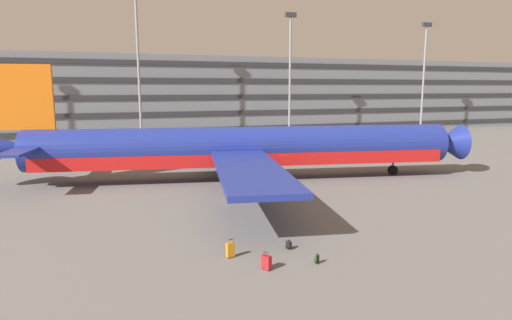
% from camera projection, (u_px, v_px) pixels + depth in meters
% --- Properties ---
extents(ground_plane, '(600.00, 600.00, 0.00)m').
position_uv_depth(ground_plane, '(288.00, 179.00, 39.40)').
color(ground_plane, slate).
extents(terminal_structure, '(145.62, 20.98, 13.61)m').
position_uv_depth(terminal_structure, '(193.00, 96.00, 81.65)').
color(terminal_structure, slate).
rests_on(terminal_structure, ground_plane).
extents(airliner, '(43.22, 35.34, 10.16)m').
position_uv_depth(airliner, '(241.00, 149.00, 38.74)').
color(airliner, navy).
rests_on(airliner, ground_plane).
extents(light_mast_left, '(1.80, 0.50, 25.03)m').
position_uv_depth(light_mast_left, '(137.00, 45.00, 60.47)').
color(light_mast_left, gray).
rests_on(light_mast_left, ground_plane).
extents(light_mast_center_left, '(1.80, 0.50, 19.87)m').
position_uv_depth(light_mast_center_left, '(290.00, 67.00, 68.32)').
color(light_mast_center_left, gray).
rests_on(light_mast_center_left, ground_plane).
extents(light_mast_center_right, '(1.80, 0.50, 19.57)m').
position_uv_depth(light_mast_center_right, '(424.00, 70.00, 76.59)').
color(light_mast_center_right, gray).
rests_on(light_mast_center_right, ground_plane).
extents(suitcase_navy, '(0.44, 0.50, 0.88)m').
position_uv_depth(suitcase_navy, '(267.00, 262.00, 19.72)').
color(suitcase_navy, '#B21E23').
rests_on(suitcase_navy, ground_plane).
extents(suitcase_large, '(0.44, 0.30, 0.96)m').
position_uv_depth(suitcase_large, '(230.00, 250.00, 21.13)').
color(suitcase_large, orange).
rests_on(suitcase_large, ground_plane).
extents(backpack_scuffed, '(0.37, 0.32, 0.54)m').
position_uv_depth(backpack_scuffed, '(289.00, 245.00, 22.22)').
color(backpack_scuffed, black).
rests_on(backpack_scuffed, ground_plane).
extents(backpack_purple, '(0.37, 0.34, 0.55)m').
position_uv_depth(backpack_purple, '(316.00, 259.00, 20.41)').
color(backpack_purple, '#264C26').
rests_on(backpack_purple, ground_plane).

